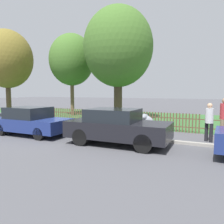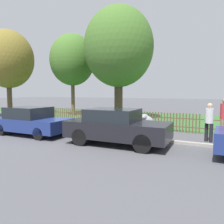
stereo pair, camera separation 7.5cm
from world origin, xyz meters
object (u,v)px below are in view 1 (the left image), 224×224
Objects in this scene: parked_car_black_saloon at (31,121)px; tree_nearest_kerb at (7,59)px; parked_car_navy_estate at (117,126)px; covered_motorcycle at (137,120)px; pedestrian_by_lamp at (209,120)px; tree_behind_motorcycle at (72,60)px; pedestrian_near_fence at (224,116)px; tree_mid_park at (118,47)px.

tree_nearest_kerb is (-9.24, 6.15, 4.43)m from parked_car_black_saloon.
tree_nearest_kerb is (-13.94, 6.11, 4.37)m from parked_car_navy_estate.
tree_nearest_kerb reaches higher than covered_motorcycle.
parked_car_black_saloon is 2.39× the size of pedestrian_by_lamp.
tree_nearest_kerb is at bearing 145.66° from parked_car_black_saloon.
tree_behind_motorcycle is at bearing 22.31° from tree_nearest_kerb.
tree_behind_motorcycle is 13.87m from pedestrian_by_lamp.
pedestrian_by_lamp reaches higher than parked_car_black_saloon.
pedestrian_near_fence reaches higher than parked_car_black_saloon.
pedestrian_by_lamp is (-0.58, -0.95, -0.11)m from pedestrian_near_fence.
tree_behind_motorcycle is at bearing -81.11° from pedestrian_near_fence.
pedestrian_near_fence is at bearing -29.96° from tree_mid_park.
pedestrian_near_fence is at bearing 19.35° from parked_car_black_saloon.
tree_mid_park is 9.48m from pedestrian_by_lamp.
tree_mid_park is 9.39m from pedestrian_near_fence.
covered_motorcycle is 14.67m from tree_nearest_kerb.
parked_car_black_saloon is at bearing -101.28° from tree_mid_park.
pedestrian_by_lamp is at bearing -12.84° from tree_nearest_kerb.
covered_motorcycle is (-0.29, 3.25, -0.14)m from parked_car_navy_estate.
pedestrian_near_fence is (4.22, -0.13, 0.45)m from covered_motorcycle.
covered_motorcycle is 0.24× the size of tree_mid_park.
tree_nearest_kerb is at bearing -173.87° from tree_mid_park.
pedestrian_near_fence is 1.12m from pedestrian_by_lamp.
parked_car_navy_estate is at bearing -45.12° from tree_behind_motorcycle.
tree_nearest_kerb reaches higher than parked_car_navy_estate.
tree_mid_park reaches higher than parked_car_black_saloon.
tree_nearest_kerb is 1.06× the size of tree_behind_motorcycle.
parked_car_black_saloon is 11.94m from tree_nearest_kerb.
tree_behind_motorcycle is 4.40× the size of pedestrian_by_lamp.
covered_motorcycle is 1.22× the size of pedestrian_by_lamp.
pedestrian_by_lamp is (8.06, 2.20, 0.25)m from parked_car_black_saloon.
tree_nearest_kerb reaches higher than tree_behind_motorcycle.
tree_mid_park is at bearing -87.82° from pedestrian_near_fence.
tree_behind_motorcycle reaches higher than parked_car_black_saloon.
pedestrian_by_lamp is (17.29, -3.94, -4.17)m from tree_nearest_kerb.
tree_behind_motorcycle is 13.95m from pedestrian_near_fence.
parked_car_navy_estate is at bearing -65.86° from tree_mid_park.
tree_nearest_kerb reaches higher than pedestrian_by_lamp.
covered_motorcycle is at bearing -59.61° from pedestrian_near_fence.
tree_mid_park is 5.09× the size of pedestrian_by_lamp.
pedestrian_by_lamp is at bearing 31.37° from parked_car_navy_estate.
tree_mid_park is (5.11, -1.14, 0.45)m from tree_behind_motorcycle.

